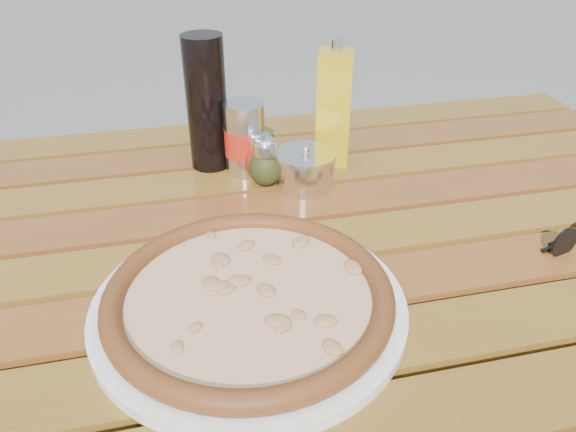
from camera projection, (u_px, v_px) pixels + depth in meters
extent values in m
cube|color=#37220C|center=(500.00, 255.00, 1.42)|extent=(0.06, 0.06, 0.70)
cube|color=#39200C|center=(291.00, 271.00, 0.79)|extent=(1.36, 0.86, 0.04)
cube|color=#55340F|center=(334.00, 357.00, 0.61)|extent=(1.40, 0.09, 0.03)
cube|color=#562B0F|center=(310.00, 298.00, 0.69)|extent=(1.40, 0.09, 0.03)
cube|color=#5A360F|center=(291.00, 251.00, 0.77)|extent=(1.40, 0.09, 0.03)
cube|color=#56280F|center=(276.00, 214.00, 0.86)|extent=(1.40, 0.09, 0.03)
cube|color=#56330F|center=(263.00, 183.00, 0.94)|extent=(1.40, 0.09, 0.03)
cube|color=#51280E|center=(253.00, 157.00, 1.03)|extent=(1.40, 0.09, 0.03)
cube|color=#50310E|center=(244.00, 135.00, 1.11)|extent=(1.40, 0.09, 0.03)
cylinder|color=white|center=(249.00, 306.00, 0.64)|extent=(0.46, 0.46, 0.01)
cylinder|color=#FFDFB6|center=(249.00, 298.00, 0.64)|extent=(0.41, 0.41, 0.01)
torus|color=black|center=(249.00, 295.00, 0.63)|extent=(0.44, 0.44, 0.03)
ellipsoid|color=#A42212|center=(261.00, 162.00, 0.91)|extent=(0.07, 0.07, 0.06)
cylinder|color=silver|center=(260.00, 143.00, 0.89)|extent=(0.05, 0.05, 0.02)
ellipsoid|color=silver|center=(260.00, 138.00, 0.89)|extent=(0.05, 0.05, 0.02)
ellipsoid|color=#373C18|center=(266.00, 167.00, 0.89)|extent=(0.07, 0.07, 0.06)
cylinder|color=silver|center=(265.00, 148.00, 0.87)|extent=(0.05, 0.05, 0.02)
ellipsoid|color=white|center=(265.00, 143.00, 0.87)|extent=(0.05, 0.05, 0.02)
cylinder|color=black|center=(207.00, 104.00, 0.91)|extent=(0.08, 0.08, 0.22)
cylinder|color=silver|center=(245.00, 138.00, 0.91)|extent=(0.08, 0.08, 0.12)
cylinder|color=red|center=(245.00, 141.00, 0.92)|extent=(0.08, 0.08, 0.04)
cube|color=#BD9C14|center=(334.00, 109.00, 0.93)|extent=(0.07, 0.07, 0.19)
cylinder|color=silver|center=(337.00, 45.00, 0.87)|extent=(0.03, 0.03, 0.02)
cylinder|color=silver|center=(305.00, 171.00, 0.89)|extent=(0.11, 0.11, 0.05)
cylinder|color=white|center=(306.00, 155.00, 0.87)|extent=(0.12, 0.12, 0.01)
sphere|color=silver|center=(306.00, 150.00, 0.87)|extent=(0.02, 0.02, 0.01)
cylinder|color=black|center=(565.00, 243.00, 0.73)|extent=(0.04, 0.01, 0.04)
cube|color=black|center=(566.00, 242.00, 0.76)|extent=(0.09, 0.03, 0.00)
cube|color=black|center=(573.00, 236.00, 0.77)|extent=(0.09, 0.03, 0.00)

